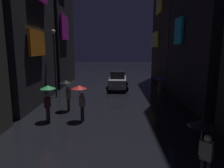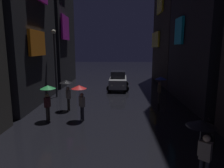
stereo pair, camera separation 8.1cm
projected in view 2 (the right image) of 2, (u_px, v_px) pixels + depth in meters
pedestrian_midstreet_centre_black at (67, 87)px, 13.69m from camera, size 0.90×0.90×2.12m
pedestrian_midstreet_left_blue at (160, 82)px, 15.34m from camera, size 0.90×0.90×2.12m
pedestrian_foreground_right_red at (80, 93)px, 11.77m from camera, size 0.90×0.90×2.12m
pedestrian_foreground_left_green at (48, 93)px, 11.72m from camera, size 0.90×0.90×2.12m
pedestrian_near_crossing_black at (202, 134)px, 6.12m from camera, size 0.90×0.90×2.12m
bicycle_parked_at_storefront at (210, 135)px, 9.10m from camera, size 0.54×1.77×0.96m
car_distant at (118, 80)px, 20.95m from camera, size 2.36×4.20×1.92m
streetlamp_left_far at (55, 56)px, 17.11m from camera, size 0.36×0.36×5.81m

